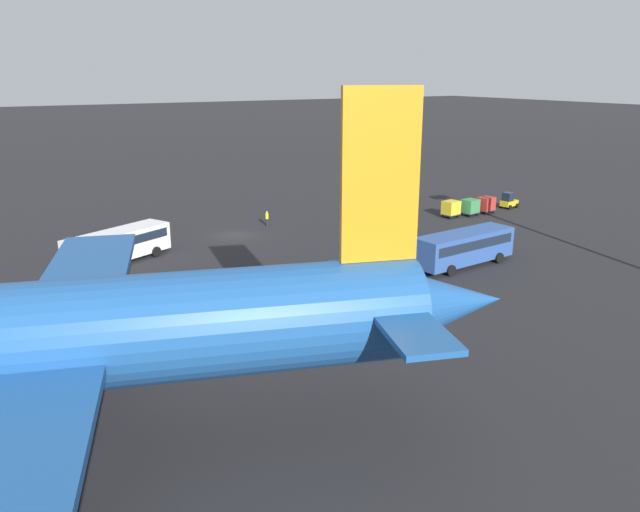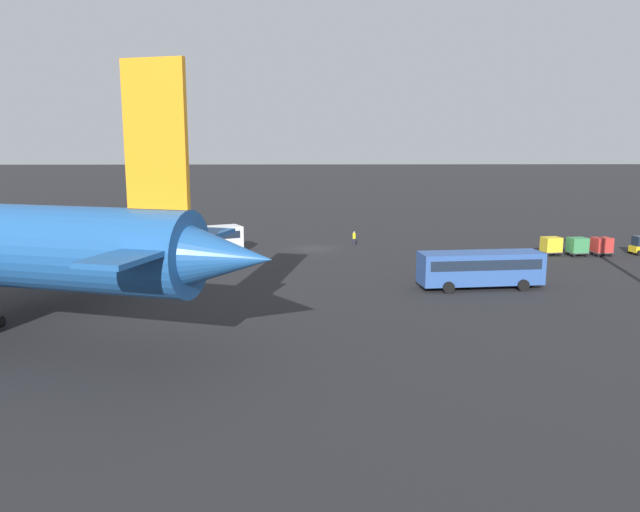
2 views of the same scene
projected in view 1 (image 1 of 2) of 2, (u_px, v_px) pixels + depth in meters
ground_plane at (235, 235)px, 68.44m from camera, size 600.00×600.00×0.00m
airplane at (20, 342)px, 26.36m from camera, size 44.19×37.95×16.72m
shuttle_bus_near at (118, 244)px, 58.21m from camera, size 10.63×7.12×3.05m
shuttle_bus_far at (464, 246)px, 57.30m from camera, size 10.79×4.04×3.16m
baggage_tug at (509, 201)px, 81.83m from camera, size 2.60×2.02×2.10m
worker_person at (267, 219)px, 72.39m from camera, size 0.38×0.38×1.74m
cargo_cart_red at (486, 204)px, 78.80m from camera, size 2.25×1.99×2.06m
cargo_cart_green at (470, 206)px, 77.41m from camera, size 2.25×1.99×2.06m
cargo_cart_yellow at (451, 208)px, 76.45m from camera, size 2.25×1.99×2.06m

